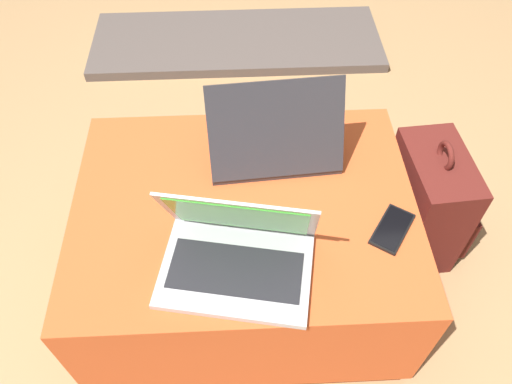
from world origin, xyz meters
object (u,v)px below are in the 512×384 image
Objects in this scene: laptop_near at (237,252)px; cell_phone at (392,229)px; backpack at (428,204)px; laptop_far at (273,139)px.

cell_phone is at bearing 22.12° from laptop_near.
backpack is at bearing -96.74° from cell_phone.
laptop_far is at bearing -10.50° from cell_phone.
laptop_near reaches higher than backpack.
cell_phone is at bearing 134.37° from backpack.
laptop_near is 0.37m from laptop_far.
backpack is (0.23, 0.26, -0.24)m from cell_phone.
laptop_far is (0.11, 0.36, 0.00)m from laptop_near.
laptop_near is 0.84× the size of backpack.
laptop_near reaches higher than cell_phone.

